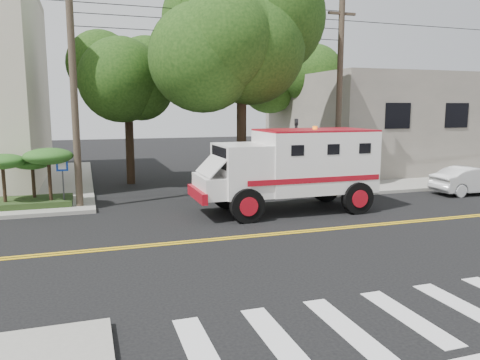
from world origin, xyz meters
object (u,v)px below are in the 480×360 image
object	(u,v)px
armored_truck	(293,165)
parked_sedan	(472,180)
pedestrian_a	(300,164)
pedestrian_b	(318,169)

from	to	relation	value
armored_truck	parked_sedan	size ratio (longest dim) A/B	1.79
pedestrian_a	armored_truck	bearing A→B (deg)	19.91
armored_truck	pedestrian_a	xyz separation A→B (m)	(3.02, 5.67, -0.73)
armored_truck	parked_sedan	world-z (taller)	armored_truck
parked_sedan	pedestrian_b	xyz separation A→B (m)	(-6.71, 2.96, 0.47)
armored_truck	pedestrian_a	distance (m)	6.46
armored_truck	parked_sedan	xyz separation A→B (m)	(9.73, 0.69, -1.19)
parked_sedan	pedestrian_a	distance (m)	8.37
armored_truck	pedestrian_b	xyz separation A→B (m)	(3.02, 3.64, -0.72)
armored_truck	pedestrian_a	bearing A→B (deg)	61.95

